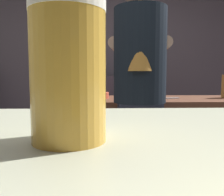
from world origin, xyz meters
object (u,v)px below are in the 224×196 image
Objects in this scene: bottle_hot_sauce at (102,71)px; bottle_soy at (135,70)px; pint_glass_far at (68,72)px; bottle_olive_oil at (134,70)px; mixing_bowl at (98,95)px; chefs_knife at (166,98)px; bartender at (140,90)px; bottle_vinegar at (88,70)px.

bottle_soy reaches higher than bottle_hot_sauce.
bottle_olive_oil is (0.44, 2.89, 0.06)m from pint_glass_far.
mixing_bowl is 1.26m from bottle_hot_sauce.
pint_glass_far is (-0.56, -1.71, 0.19)m from chefs_knife.
bartender is at bearing -96.42° from bottle_soy.
chefs_knife is 1.39× the size of bottle_hot_sauce.
chefs_knife is at bearing -67.74° from bottle_hot_sauce.
bottle_hot_sauce reaches higher than mixing_bowl.
bartender is at bearing -74.82° from bottle_vinegar.
pint_glass_far is at bearing -98.57° from bottle_olive_oil.
bottle_vinegar is at bearing 93.18° from pint_glass_far.
bottle_olive_oil is (0.44, 1.09, 0.23)m from mixing_bowl.
chefs_knife is 1.21× the size of bottle_vinegar.
bottle_vinegar reaches higher than mixing_bowl.
mixing_bowl is 0.95× the size of bottle_olive_oil.
bottle_hot_sauce is at bearing 96.59° from chefs_knife.
bottle_hot_sauce is at bearing 174.38° from bottle_soy.
bottle_olive_oil is at bearing 1.88° from bartender.
bottle_olive_oil is at bearing -105.83° from bottle_soy.
bottle_hot_sauce is at bearing 89.70° from pint_glass_far.
chefs_knife is (0.28, 0.41, -0.09)m from bartender.
bottle_vinegar is 0.63m from bottle_soy.
bartender is 11.66× the size of pint_glass_far.
bottle_vinegar is 1.04× the size of bottle_olive_oil.
bottle_soy reaches higher than bottle_vinegar.
bartender is 1.34m from pint_glass_far.
pint_glass_far reaches higher than mixing_bowl.
mixing_bowl is 0.57m from chefs_knife.
bottle_vinegar is at bearing 105.14° from chefs_knife.
chefs_knife is at bearing -84.15° from bottle_olive_oil.
bartender is 1.70m from bottle_soy.
bottle_hot_sauce is 0.87× the size of bottle_vinegar.
bottle_hot_sauce is 0.45m from bottle_soy.
bottle_soy is at bearing 74.17° from bottle_olive_oil.
bartender is 8.90× the size of bottle_vinegar.
bottle_hot_sauce is at bearing 32.62° from bottle_vinegar.
mixing_bowl is 0.86× the size of bottle_soy.
pint_glass_far reaches higher than chefs_knife.
chefs_knife is at bearing -26.96° from bartender.
pint_glass_far is 3.03m from bottle_hot_sauce.
bartender reaches higher than bottle_vinegar.
bottle_soy is (0.47, 1.19, 0.24)m from mixing_bowl.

